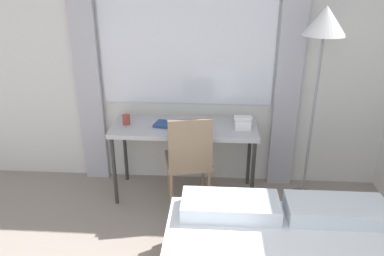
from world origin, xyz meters
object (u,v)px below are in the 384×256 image
at_px(desk, 184,132).
at_px(standing_lamp, 323,38).
at_px(mug, 126,119).
at_px(telephone, 243,123).
at_px(book, 170,125).
at_px(desk_chair, 189,157).

distance_m(desk, standing_lamp, 1.46).
height_order(desk, standing_lamp, standing_lamp).
relative_size(desk, mug, 14.45).
distance_m(desk, telephone, 0.55).
distance_m(desk, book, 0.16).
bearing_deg(telephone, standing_lamp, -1.97).
relative_size(desk, telephone, 7.69).
bearing_deg(telephone, mug, 179.30).
height_order(desk, desk_chair, desk_chair).
xyz_separation_m(desk_chair, mug, (-0.61, 0.26, 0.24)).
bearing_deg(book, desk_chair, -51.13).
xyz_separation_m(standing_lamp, book, (-1.30, 0.02, -0.81)).
distance_m(desk, mug, 0.56).
bearing_deg(telephone, desk_chair, -152.43).
height_order(telephone, mug, telephone).
height_order(desk_chair, telephone, desk_chair).
relative_size(desk_chair, mug, 9.97).
xyz_separation_m(telephone, mug, (-1.09, 0.01, -0.00)).
relative_size(desk, desk_chair, 1.45).
height_order(desk_chair, standing_lamp, standing_lamp).
distance_m(desk_chair, standing_lamp, 1.52).
relative_size(telephone, book, 0.58).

